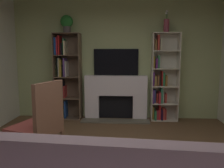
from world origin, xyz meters
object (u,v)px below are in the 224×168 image
fireplace (116,96)px  bookshelf_right (161,82)px  armchair (40,123)px  vase_with_flowers (166,25)px  tv (116,62)px  bookshelf_left (65,76)px  potted_plant (67,23)px

fireplace → bookshelf_right: (1.04, -0.01, 0.35)m
fireplace → armchair: armchair is taller
vase_with_flowers → armchair: 3.38m
fireplace → tv: bearing=90.0°
tv → bookshelf_left: bearing=-175.3°
fireplace → bookshelf_left: size_ratio=0.78×
bookshelf_left → vase_with_flowers: vase_with_flowers is taller
tv → potted_plant: potted_plant is taller
tv → bookshelf_right: 1.13m
tv → armchair: bearing=-113.9°
fireplace → vase_with_flowers: (1.11, -0.03, 1.60)m
fireplace → potted_plant: bearing=-178.2°
fireplace → bookshelf_right: 1.10m
tv → bookshelf_right: size_ratio=0.52×
bookshelf_right → armchair: size_ratio=1.73×
bookshelf_left → vase_with_flowers: size_ratio=4.08×
bookshelf_left → bookshelf_right: bearing=0.1°
bookshelf_right → armchair: bookshelf_right is taller
bookshelf_right → vase_with_flowers: (0.07, -0.03, 1.25)m
bookshelf_right → bookshelf_left: bearing=-179.9°
vase_with_flowers → bookshelf_right: bearing=157.8°
potted_plant → fireplace: bearing=1.8°
armchair → bookshelf_right: bearing=46.5°
vase_with_flowers → bookshelf_left: bearing=179.5°
tv → bookshelf_left: 1.23m
bookshelf_left → potted_plant: potted_plant is taller
bookshelf_right → potted_plant: 2.52m
potted_plant → tv: bearing=6.2°
tv → fireplace: bearing=-90.0°
bookshelf_right → armchair: (-2.04, -2.15, -0.34)m
bookshelf_left → potted_plant: 1.21m
armchair → potted_plant: bearing=93.1°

